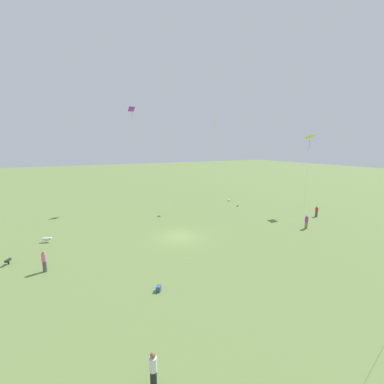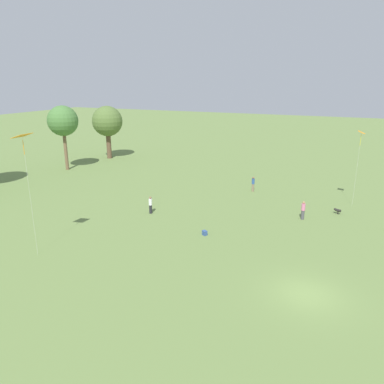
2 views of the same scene
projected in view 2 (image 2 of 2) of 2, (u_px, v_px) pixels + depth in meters
The scene contains 10 objects.
ground_plane at pixel (307, 295), 23.08m from camera, with size 240.00×240.00×0.00m, color olive.
tree_4 at pixel (63, 121), 52.77m from camera, with size 4.27×4.27×9.20m.
tree_5 at pixel (107, 122), 60.89m from camera, with size 4.89×4.89×8.58m.
person_0 at pixel (303, 210), 35.17m from camera, with size 0.40×0.40×1.79m.
person_1 at pixel (150, 205), 36.73m from camera, with size 0.42×0.42×1.74m.
person_4 at pixel (253, 184), 43.94m from camera, with size 0.45×0.45×1.78m.
kite_1 at pixel (361, 136), 37.10m from camera, with size 0.74×0.70×7.82m.
kite_3 at pixel (22, 139), 25.80m from camera, with size 1.14×1.10×9.18m.
dog_1 at pixel (337, 210), 36.72m from camera, with size 0.48×0.70×0.54m.
picnic_bag_2 at pixel (205, 233), 31.80m from camera, with size 0.48×0.51×0.40m.
Camera 2 is at (-21.37, -1.70, 12.77)m, focal length 35.00 mm.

